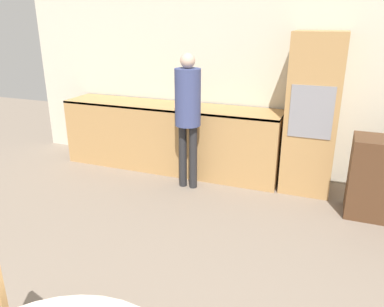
% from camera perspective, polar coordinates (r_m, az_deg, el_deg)
% --- Properties ---
extents(wall_back, '(7.00, 0.05, 2.60)m').
position_cam_1_polar(wall_back, '(5.10, 9.67, 11.16)').
color(wall_back, beige).
rests_on(wall_back, ground_plane).
extents(kitchen_counter, '(3.09, 0.60, 0.93)m').
position_cam_1_polar(kitchen_counter, '(5.30, -3.39, 2.62)').
color(kitchen_counter, tan).
rests_on(kitchen_counter, ground_plane).
extents(oven_unit, '(0.60, 0.59, 1.92)m').
position_cam_1_polar(oven_unit, '(4.74, 17.87, 5.64)').
color(oven_unit, tan).
rests_on(oven_unit, ground_plane).
extents(person_standing, '(0.31, 0.31, 1.68)m').
position_cam_1_polar(person_standing, '(4.53, -0.64, 7.14)').
color(person_standing, '#262628').
rests_on(person_standing, ground_plane).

